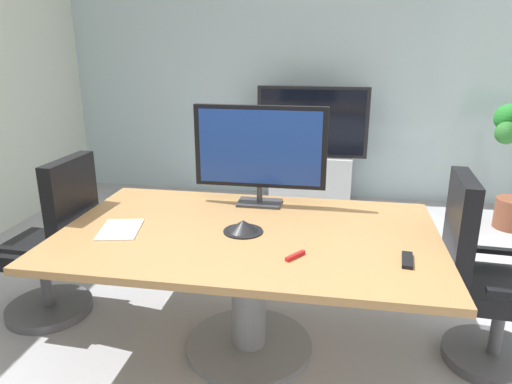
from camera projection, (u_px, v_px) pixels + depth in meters
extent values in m
plane|color=#99999E|center=(255.00, 347.00, 2.86)|extent=(7.21, 7.21, 0.00)
cube|color=#9EB2B7|center=(303.00, 81.00, 5.36)|extent=(5.55, 0.10, 2.67)
cube|color=olive|center=(248.00, 234.00, 2.64)|extent=(2.09, 1.29, 0.04)
cylinder|color=slate|center=(249.00, 294.00, 2.75)|extent=(0.20, 0.20, 0.72)
cylinder|color=slate|center=(249.00, 344.00, 2.86)|extent=(0.76, 0.76, 0.03)
cylinder|color=#4C4C51|center=(50.00, 308.00, 3.22)|extent=(0.56, 0.56, 0.06)
cylinder|color=#4C4C51|center=(46.00, 280.00, 3.15)|extent=(0.07, 0.07, 0.36)
cube|color=black|center=(41.00, 250.00, 3.09)|extent=(0.50, 0.50, 0.10)
cube|color=black|center=(72.00, 206.00, 2.93)|extent=(0.11, 0.46, 0.60)
cube|color=black|center=(65.00, 220.00, 3.29)|extent=(0.28, 0.06, 0.03)
cube|color=black|center=(13.00, 250.00, 2.80)|extent=(0.28, 0.06, 0.03)
cylinder|color=#4C4C51|center=(492.00, 356.00, 2.73)|extent=(0.56, 0.56, 0.06)
cylinder|color=#4C4C51|center=(498.00, 325.00, 2.66)|extent=(0.07, 0.07, 0.36)
cube|color=black|center=(504.00, 290.00, 2.59)|extent=(0.51, 0.51, 0.10)
cube|color=black|center=(460.00, 230.00, 2.55)|extent=(0.12, 0.46, 0.60)
cube|color=black|center=(492.00, 250.00, 2.80)|extent=(0.28, 0.07, 0.03)
cube|color=#333338|center=(260.00, 203.00, 3.06)|extent=(0.28, 0.18, 0.02)
cylinder|color=#333338|center=(260.00, 194.00, 3.05)|extent=(0.04, 0.04, 0.10)
cube|color=black|center=(260.00, 147.00, 2.96)|extent=(0.84, 0.04, 0.52)
cube|color=navy|center=(259.00, 148.00, 2.95)|extent=(0.77, 0.01, 0.47)
cube|color=#B7BABC|center=(310.00, 179.00, 5.33)|extent=(0.90, 0.36, 0.55)
cube|color=black|center=(312.00, 122.00, 5.12)|extent=(1.20, 0.06, 0.76)
cube|color=black|center=(312.00, 122.00, 5.08)|extent=(1.12, 0.01, 0.69)
sphere|color=#247D2B|center=(508.00, 118.00, 4.51)|extent=(0.27, 0.27, 0.27)
sphere|color=#2D6F2D|center=(507.00, 133.00, 4.42)|extent=(0.21, 0.21, 0.21)
cone|color=black|center=(243.00, 226.00, 2.61)|extent=(0.19, 0.19, 0.07)
cylinder|color=black|center=(243.00, 231.00, 2.62)|extent=(0.22, 0.22, 0.01)
cube|color=black|center=(407.00, 260.00, 2.26)|extent=(0.07, 0.17, 0.02)
cube|color=red|center=(295.00, 256.00, 2.30)|extent=(0.09, 0.12, 0.02)
cube|color=white|center=(120.00, 229.00, 2.64)|extent=(0.27, 0.34, 0.01)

